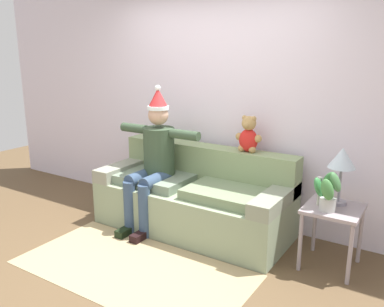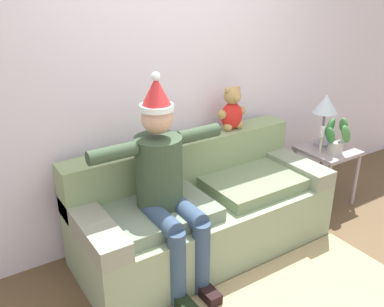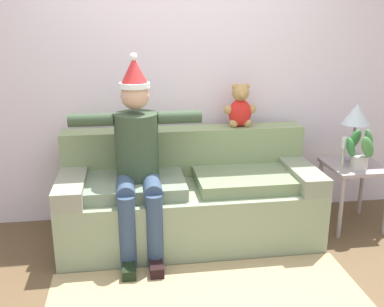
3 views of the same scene
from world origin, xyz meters
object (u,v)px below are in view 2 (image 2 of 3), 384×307
at_px(potted_plant, 337,137).
at_px(couch, 201,210).
at_px(side_table, 326,158).
at_px(table_lamp, 326,106).
at_px(candle_tall, 322,136).
at_px(teddy_bear, 232,110).
at_px(person_seated, 166,181).

bearing_deg(potted_plant, couch, 174.38).
height_order(side_table, table_lamp, table_lamp).
xyz_separation_m(table_lamp, candle_tall, (-0.15, -0.12, -0.23)).
distance_m(potted_plant, candle_tall, 0.13).
bearing_deg(side_table, potted_plant, -108.90).
distance_m(couch, teddy_bear, 0.90).
height_order(potted_plant, candle_tall, potted_plant).
distance_m(couch, side_table, 1.47).
distance_m(person_seated, potted_plant, 1.84).
xyz_separation_m(potted_plant, candle_tall, (-0.10, 0.09, -0.00)).
bearing_deg(couch, candle_tall, -2.08).
xyz_separation_m(couch, teddy_bear, (0.49, 0.26, 0.70)).
bearing_deg(side_table, person_seated, -175.84).
distance_m(side_table, potted_plant, 0.29).
relative_size(teddy_bear, side_table, 0.67).
bearing_deg(person_seated, table_lamp, 7.10).
distance_m(couch, person_seated, 0.63).
xyz_separation_m(person_seated, potted_plant, (1.84, 0.03, -0.05)).
relative_size(couch, person_seated, 1.35).
bearing_deg(teddy_bear, side_table, -16.62).
height_order(person_seated, table_lamp, person_seated).
xyz_separation_m(side_table, candle_tall, (-0.13, -0.02, 0.26)).
relative_size(person_seated, potted_plant, 4.12).
bearing_deg(couch, side_table, -1.11).
xyz_separation_m(couch, side_table, (1.46, -0.03, 0.13)).
height_order(side_table, potted_plant, potted_plant).
bearing_deg(candle_tall, potted_plant, -43.88).
distance_m(teddy_bear, table_lamp, 1.01).
distance_m(couch, table_lamp, 1.61).
height_order(couch, candle_tall, couch).
distance_m(person_seated, side_table, 1.91).
bearing_deg(person_seated, couch, 21.59).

